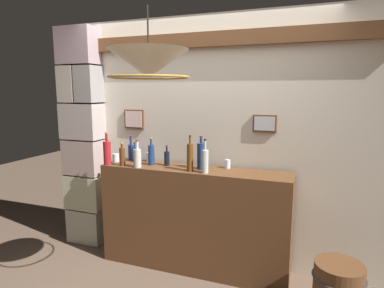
{
  "coord_description": "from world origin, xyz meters",
  "views": [
    {
      "loc": [
        1.05,
        -2.07,
        1.78
      ],
      "look_at": [
        0.0,
        0.78,
        1.28
      ],
      "focal_mm": 30.46,
      "sensor_mm": 36.0,
      "label": 1
    }
  ],
  "objects_px": {
    "liquor_bottle_scotch": "(201,156)",
    "liquor_bottle_sherry": "(122,156)",
    "liquor_bottle_port": "(131,151)",
    "liquor_bottle_vermouth": "(167,158)",
    "liquor_bottle_brandy": "(107,152)",
    "liquor_bottle_tequila": "(135,154)",
    "glass_tumbler_shot": "(150,157)",
    "glass_tumbler_rocks": "(227,164)",
    "liquor_bottle_rye": "(151,154)",
    "liquor_bottle_amaro": "(205,161)",
    "liquor_bottle_bourbon": "(137,157)",
    "pendant_lamp": "(149,65)",
    "glass_tumbler_highball": "(116,158)",
    "liquor_bottle_vodka": "(190,157)"
  },
  "relations": [
    {
      "from": "liquor_bottle_tequila",
      "to": "liquor_bottle_brandy",
      "type": "bearing_deg",
      "value": -128.64
    },
    {
      "from": "glass_tumbler_highball",
      "to": "liquor_bottle_rye",
      "type": "bearing_deg",
      "value": -0.68
    },
    {
      "from": "liquor_bottle_vodka",
      "to": "glass_tumbler_rocks",
      "type": "xyz_separation_m",
      "value": [
        0.3,
        0.23,
        -0.09
      ]
    },
    {
      "from": "liquor_bottle_vermouth",
      "to": "pendant_lamp",
      "type": "xyz_separation_m",
      "value": [
        0.25,
        -0.83,
        0.85
      ]
    },
    {
      "from": "liquor_bottle_sherry",
      "to": "liquor_bottle_vermouth",
      "type": "bearing_deg",
      "value": 21.1
    },
    {
      "from": "liquor_bottle_tequila",
      "to": "glass_tumbler_rocks",
      "type": "distance_m",
      "value": 1.01
    },
    {
      "from": "liquor_bottle_sherry",
      "to": "glass_tumbler_rocks",
      "type": "bearing_deg",
      "value": 13.94
    },
    {
      "from": "liquor_bottle_tequila",
      "to": "liquor_bottle_brandy",
      "type": "distance_m",
      "value": 0.3
    },
    {
      "from": "liquor_bottle_tequila",
      "to": "glass_tumbler_shot",
      "type": "xyz_separation_m",
      "value": [
        0.15,
        0.04,
        -0.03
      ]
    },
    {
      "from": "liquor_bottle_bourbon",
      "to": "liquor_bottle_tequila",
      "type": "height_order",
      "value": "liquor_bottle_bourbon"
    },
    {
      "from": "liquor_bottle_vermouth",
      "to": "glass_tumbler_highball",
      "type": "bearing_deg",
      "value": -177.53
    },
    {
      "from": "liquor_bottle_bourbon",
      "to": "liquor_bottle_rye",
      "type": "height_order",
      "value": "liquor_bottle_rye"
    },
    {
      "from": "liquor_bottle_port",
      "to": "liquor_bottle_rye",
      "type": "distance_m",
      "value": 0.35
    },
    {
      "from": "liquor_bottle_sherry",
      "to": "glass_tumbler_highball",
      "type": "xyz_separation_m",
      "value": [
        -0.17,
        0.14,
        -0.05
      ]
    },
    {
      "from": "liquor_bottle_vermouth",
      "to": "liquor_bottle_brandy",
      "type": "distance_m",
      "value": 0.62
    },
    {
      "from": "liquor_bottle_vermouth",
      "to": "liquor_bottle_rye",
      "type": "distance_m",
      "value": 0.17
    },
    {
      "from": "liquor_bottle_sherry",
      "to": "glass_tumbler_highball",
      "type": "bearing_deg",
      "value": 140.85
    },
    {
      "from": "liquor_bottle_bourbon",
      "to": "liquor_bottle_brandy",
      "type": "height_order",
      "value": "liquor_bottle_brandy"
    },
    {
      "from": "liquor_bottle_port",
      "to": "liquor_bottle_vermouth",
      "type": "distance_m",
      "value": 0.49
    },
    {
      "from": "pendant_lamp",
      "to": "liquor_bottle_vodka",
      "type": "bearing_deg",
      "value": 85.47
    },
    {
      "from": "liquor_bottle_tequila",
      "to": "glass_tumbler_rocks",
      "type": "height_order",
      "value": "liquor_bottle_tequila"
    },
    {
      "from": "liquor_bottle_bourbon",
      "to": "liquor_bottle_vermouth",
      "type": "distance_m",
      "value": 0.3
    },
    {
      "from": "liquor_bottle_rye",
      "to": "liquor_bottle_amaro",
      "type": "bearing_deg",
      "value": -11.51
    },
    {
      "from": "liquor_bottle_bourbon",
      "to": "liquor_bottle_tequila",
      "type": "distance_m",
      "value": 0.29
    },
    {
      "from": "liquor_bottle_vermouth",
      "to": "glass_tumbler_highball",
      "type": "xyz_separation_m",
      "value": [
        -0.59,
        -0.03,
        -0.03
      ]
    },
    {
      "from": "glass_tumbler_rocks",
      "to": "glass_tumbler_shot",
      "type": "distance_m",
      "value": 0.85
    },
    {
      "from": "liquor_bottle_rye",
      "to": "glass_tumbler_shot",
      "type": "distance_m",
      "value": 0.17
    },
    {
      "from": "liquor_bottle_port",
      "to": "glass_tumbler_rocks",
      "type": "distance_m",
      "value": 1.09
    },
    {
      "from": "liquor_bottle_vodka",
      "to": "liquor_bottle_brandy",
      "type": "xyz_separation_m",
      "value": [
        -0.89,
        -0.03,
        -0.01
      ]
    },
    {
      "from": "liquor_bottle_bourbon",
      "to": "liquor_bottle_vermouth",
      "type": "xyz_separation_m",
      "value": [
        0.24,
        0.17,
        -0.03
      ]
    },
    {
      "from": "glass_tumbler_shot",
      "to": "liquor_bottle_rye",
      "type": "bearing_deg",
      "value": -56.38
    },
    {
      "from": "glass_tumbler_highball",
      "to": "liquor_bottle_scotch",
      "type": "bearing_deg",
      "value": -0.09
    },
    {
      "from": "liquor_bottle_vermouth",
      "to": "pendant_lamp",
      "type": "relative_size",
      "value": 0.36
    },
    {
      "from": "liquor_bottle_bourbon",
      "to": "pendant_lamp",
      "type": "bearing_deg",
      "value": -53.21
    },
    {
      "from": "liquor_bottle_sherry",
      "to": "liquor_bottle_brandy",
      "type": "height_order",
      "value": "liquor_bottle_brandy"
    },
    {
      "from": "liquor_bottle_sherry",
      "to": "glass_tumbler_shot",
      "type": "xyz_separation_m",
      "value": [
        0.17,
        0.27,
        -0.05
      ]
    },
    {
      "from": "liquor_bottle_brandy",
      "to": "glass_tumbler_rocks",
      "type": "bearing_deg",
      "value": 12.49
    },
    {
      "from": "liquor_bottle_port",
      "to": "glass_tumbler_shot",
      "type": "height_order",
      "value": "liquor_bottle_port"
    },
    {
      "from": "liquor_bottle_bourbon",
      "to": "glass_tumbler_shot",
      "type": "relative_size",
      "value": 2.89
    },
    {
      "from": "liquor_bottle_vodka",
      "to": "liquor_bottle_rye",
      "type": "distance_m",
      "value": 0.48
    },
    {
      "from": "liquor_bottle_bourbon",
      "to": "glass_tumbler_highball",
      "type": "height_order",
      "value": "liquor_bottle_bourbon"
    },
    {
      "from": "glass_tumbler_highball",
      "to": "glass_tumbler_shot",
      "type": "bearing_deg",
      "value": 20.98
    },
    {
      "from": "liquor_bottle_tequila",
      "to": "glass_tumbler_shot",
      "type": "height_order",
      "value": "liquor_bottle_tequila"
    },
    {
      "from": "liquor_bottle_port",
      "to": "liquor_bottle_rye",
      "type": "height_order",
      "value": "liquor_bottle_rye"
    },
    {
      "from": "glass_tumbler_highball",
      "to": "glass_tumbler_shot",
      "type": "relative_size",
      "value": 0.9
    },
    {
      "from": "liquor_bottle_port",
      "to": "liquor_bottle_brandy",
      "type": "distance_m",
      "value": 0.31
    },
    {
      "from": "liquor_bottle_brandy",
      "to": "liquor_bottle_amaro",
      "type": "distance_m",
      "value": 1.05
    },
    {
      "from": "liquor_bottle_port",
      "to": "glass_tumbler_shot",
      "type": "distance_m",
      "value": 0.24
    },
    {
      "from": "liquor_bottle_tequila",
      "to": "liquor_bottle_sherry",
      "type": "distance_m",
      "value": 0.22
    },
    {
      "from": "liquor_bottle_scotch",
      "to": "liquor_bottle_sherry",
      "type": "xyz_separation_m",
      "value": [
        -0.79,
        -0.13,
        -0.03
      ]
    }
  ]
}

